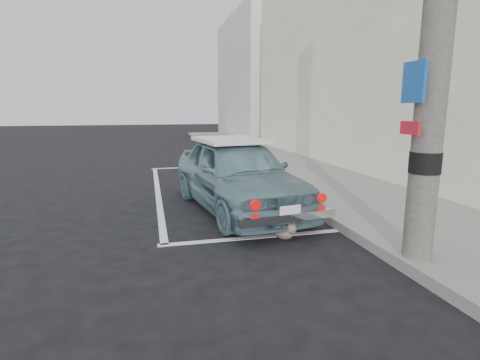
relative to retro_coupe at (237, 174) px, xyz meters
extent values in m
plane|color=black|center=(-0.55, -1.13, -0.70)|extent=(80.00, 80.00, 0.00)
cube|color=slate|center=(2.65, 0.87, -0.62)|extent=(2.80, 40.00, 0.15)
cube|color=beige|center=(5.80, 2.87, 2.80)|extent=(3.50, 18.00, 7.00)
cube|color=black|center=(4.11, 2.87, 0.70)|extent=(0.10, 16.00, 2.40)
cube|color=#1451A8|center=(4.11, 4.07, 3.90)|extent=(0.10, 2.00, 1.60)
cube|color=orange|center=(4.11, 6.47, 3.90)|extent=(0.10, 2.00, 1.60)
cube|color=white|center=(4.11, 8.87, 3.90)|extent=(0.10, 2.00, 1.60)
cube|color=beige|center=(5.80, 18.87, 3.30)|extent=(3.50, 10.00, 8.00)
cube|color=silver|center=(-0.05, -1.63, -0.69)|extent=(3.00, 0.12, 0.01)
cube|color=silver|center=(-0.05, 5.37, -0.69)|extent=(3.00, 0.12, 0.01)
cube|color=silver|center=(-1.45, 1.87, -0.69)|extent=(0.12, 7.00, 0.01)
cylinder|color=black|center=(1.50, -3.13, 0.60)|extent=(0.36, 0.36, 0.25)
cube|color=#1451A8|center=(1.26, -3.13, 1.50)|extent=(0.04, 0.35, 0.45)
cube|color=red|center=(1.26, -3.13, 1.00)|extent=(0.04, 0.30, 0.15)
cube|color=white|center=(1.26, -3.13, 1.00)|extent=(0.02, 0.16, 0.08)
imported|color=slate|center=(0.00, 0.00, -0.01)|extent=(2.21, 4.24, 1.38)
cube|color=silver|center=(-0.06, 0.40, 0.61)|extent=(1.35, 1.69, 0.07)
cube|color=silver|center=(0.29, -1.95, -0.32)|extent=(1.54, 0.35, 0.12)
cube|color=white|center=(0.30, -1.99, -0.22)|extent=(0.33, 0.07, 0.17)
cylinder|color=red|center=(-0.23, -2.06, -0.08)|extent=(0.15, 0.06, 0.15)
cylinder|color=red|center=(0.83, -1.90, -0.08)|extent=(0.15, 0.06, 0.15)
cylinder|color=red|center=(-0.23, -2.06, -0.26)|extent=(0.12, 0.06, 0.12)
cylinder|color=red|center=(0.83, -1.90, -0.26)|extent=(0.12, 0.06, 0.12)
ellipsoid|color=#706655|center=(0.28, -1.78, -0.57)|extent=(0.38, 0.45, 0.23)
sphere|color=#706655|center=(0.35, -1.93, -0.49)|extent=(0.15, 0.15, 0.15)
cone|color=#706655|center=(0.32, -1.95, -0.41)|extent=(0.05, 0.05, 0.06)
cone|color=#706655|center=(0.39, -1.92, -0.41)|extent=(0.05, 0.05, 0.06)
cylinder|color=#706655|center=(0.26, -1.57, -0.65)|extent=(0.21, 0.20, 0.03)
camera|label=1|loc=(-1.60, -6.79, 1.23)|focal=28.00mm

